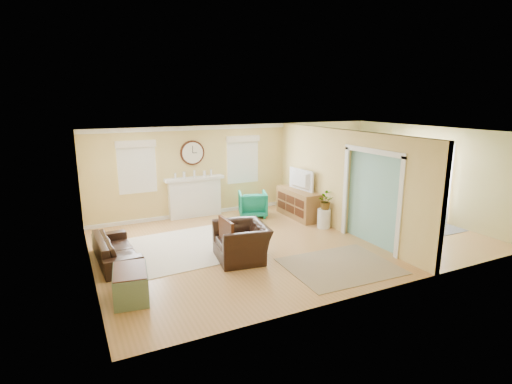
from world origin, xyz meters
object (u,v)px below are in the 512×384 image
dining_table (394,210)px  credenza (298,203)px  green_chair (253,204)px  sofa (116,249)px  eames_chair (242,242)px

dining_table → credenza: bearing=43.6°
green_chair → credenza: credenza is taller
green_chair → credenza: bearing=169.4°
green_chair → dining_table: green_chair is taller
sofa → credenza: size_ratio=1.17×
eames_chair → credenza: size_ratio=0.72×
credenza → dining_table: bearing=-36.3°
green_chair → dining_table: bearing=165.1°
sofa → eames_chair: bearing=-115.5°
sofa → dining_table: bearing=-96.2°
sofa → eames_chair: 2.63m
sofa → credenza: (5.16, 1.10, 0.12)m
sofa → credenza: 5.27m
sofa → dining_table: (7.29, -0.46, 0.07)m
green_chair → dining_table: (3.28, -2.22, -0.01)m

